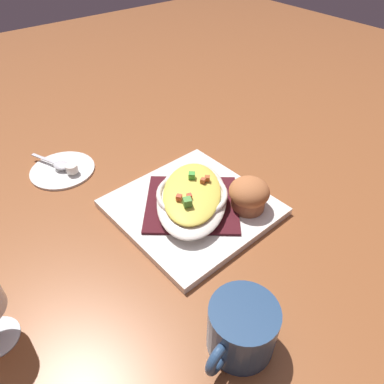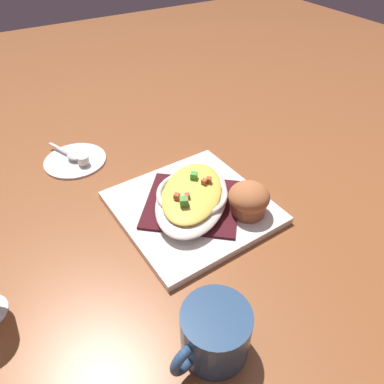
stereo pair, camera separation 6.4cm
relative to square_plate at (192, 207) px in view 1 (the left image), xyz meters
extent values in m
plane|color=brown|center=(0.00, 0.00, -0.01)|extent=(2.60, 2.60, 0.00)
cube|color=white|center=(0.00, 0.00, 0.00)|extent=(0.27, 0.27, 0.01)
cube|color=#44141B|center=(0.00, 0.00, 0.01)|extent=(0.22, 0.22, 0.01)
ellipsoid|color=silver|center=(0.00, 0.00, 0.02)|extent=(0.23, 0.24, 0.03)
torus|color=silver|center=(0.00, 0.00, 0.03)|extent=(0.18, 0.18, 0.01)
ellipsoid|color=#DEC74B|center=(0.00, 0.00, 0.04)|extent=(0.19, 0.19, 0.02)
cube|color=#AC502D|center=(0.03, 0.00, 0.05)|extent=(0.01, 0.01, 0.01)
cube|color=#C94A2E|center=(-0.04, -0.01, 0.05)|extent=(0.01, 0.01, 0.01)
cube|color=#AC4F27|center=(0.03, 0.00, 0.05)|extent=(0.01, 0.01, 0.01)
cube|color=green|center=(0.02, 0.02, 0.05)|extent=(0.02, 0.02, 0.01)
cube|color=#D1472D|center=(-0.02, -0.02, 0.05)|extent=(0.01, 0.01, 0.01)
cube|color=#559941|center=(-0.03, -0.03, 0.05)|extent=(0.02, 0.02, 0.01)
cylinder|color=#AA623D|center=(0.07, -0.07, 0.02)|extent=(0.06, 0.06, 0.03)
ellipsoid|color=#B1663A|center=(0.07, -0.07, 0.04)|extent=(0.07, 0.07, 0.05)
ellipsoid|color=#4C0F23|center=(0.07, -0.07, 0.05)|extent=(0.03, 0.03, 0.01)
cylinder|color=navy|center=(-0.11, -0.24, 0.03)|extent=(0.09, 0.09, 0.08)
torus|color=navy|center=(-0.16, -0.25, 0.03)|extent=(0.05, 0.02, 0.05)
cylinder|color=#4C2D14|center=(-0.11, -0.24, 0.01)|extent=(0.07, 0.07, 0.03)
cylinder|color=white|center=(-0.14, 0.26, 0.00)|extent=(0.13, 0.13, 0.01)
ellipsoid|color=silver|center=(-0.14, 0.26, 0.01)|extent=(0.04, 0.04, 0.01)
cube|color=silver|center=(-0.16, 0.31, 0.01)|extent=(0.03, 0.07, 0.00)
cylinder|color=white|center=(-0.13, 0.23, 0.01)|extent=(0.02, 0.02, 0.02)
camera|label=1|loc=(-0.30, -0.38, 0.45)|focal=33.94mm
camera|label=2|loc=(-0.25, -0.42, 0.45)|focal=33.94mm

